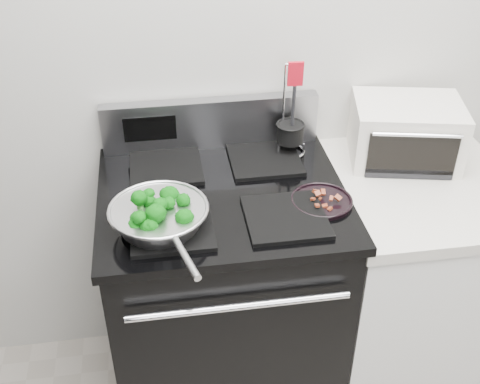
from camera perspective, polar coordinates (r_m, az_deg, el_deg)
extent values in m
cube|color=beige|center=(2.09, 5.34, 15.10)|extent=(4.00, 0.02, 2.70)
cube|color=black|center=(2.23, -1.49, -10.48)|extent=(0.76, 0.66, 0.92)
cube|color=black|center=(1.93, -1.70, -0.40)|extent=(0.79, 0.69, 0.03)
cube|color=#99999E|center=(2.13, -2.80, 6.54)|extent=(0.76, 0.05, 0.18)
cube|color=black|center=(1.77, -6.47, -3.39)|extent=(0.24, 0.24, 0.01)
cube|color=black|center=(1.80, 4.36, -2.40)|extent=(0.24, 0.24, 0.01)
cube|color=black|center=(2.05, -7.04, 2.37)|extent=(0.24, 0.24, 0.01)
cube|color=black|center=(2.08, 2.35, 3.14)|extent=(0.24, 0.24, 0.01)
cube|color=white|center=(2.40, 15.13, -8.70)|extent=(0.60, 0.66, 0.88)
cube|color=beige|center=(2.13, 16.96, 0.44)|extent=(0.62, 0.68, 0.04)
torus|color=silver|center=(1.74, -7.75, -1.58)|extent=(0.29, 0.29, 0.01)
cylinder|color=silver|center=(1.57, -5.16, -6.20)|extent=(0.07, 0.17, 0.02)
cylinder|color=black|center=(1.89, 7.73, -0.90)|extent=(0.19, 0.19, 0.01)
cylinder|color=black|center=(2.10, 4.78, 5.60)|extent=(0.09, 0.09, 0.07)
cylinder|color=black|center=(2.06, 4.88, 7.55)|extent=(0.01, 0.01, 0.20)
cube|color=red|center=(2.00, 5.08, 11.23)|extent=(0.05, 0.01, 0.08)
cube|color=silver|center=(2.19, 15.42, 5.55)|extent=(0.42, 0.35, 0.21)
cube|color=black|center=(2.08, 16.80, 3.43)|extent=(0.29, 0.07, 0.15)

